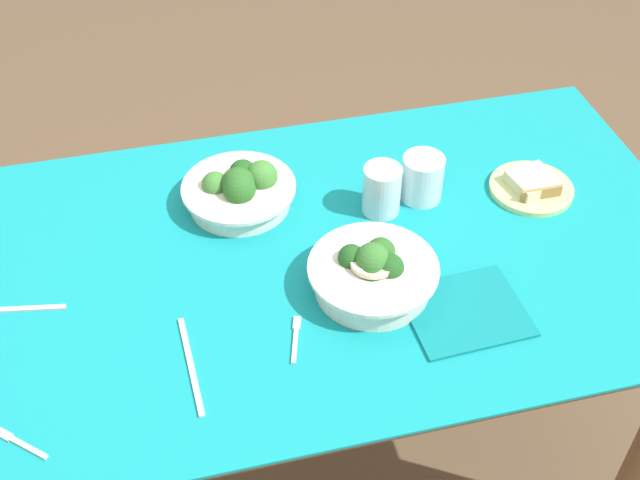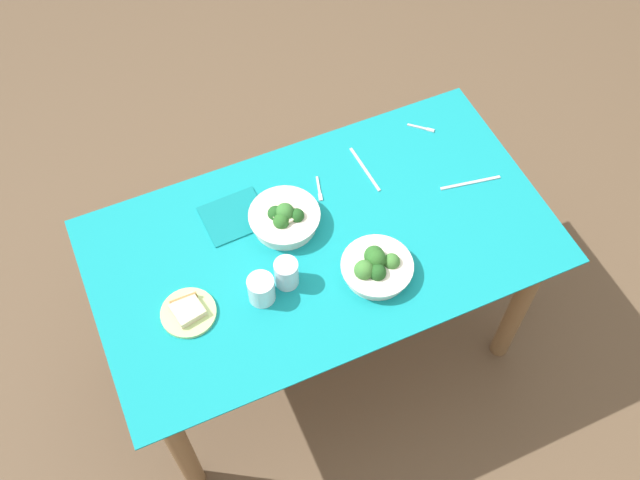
{
  "view_description": "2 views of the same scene",
  "coord_description": "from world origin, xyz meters",
  "px_view_note": "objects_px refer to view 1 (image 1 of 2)",
  "views": [
    {
      "loc": [
        -0.24,
        -1.06,
        1.83
      ],
      "look_at": [
        0.01,
        -0.01,
        0.81
      ],
      "focal_mm": 45.41,
      "sensor_mm": 36.0,
      "label": 1
    },
    {
      "loc": [
        0.53,
        1.18,
        2.76
      ],
      "look_at": [
        0.02,
        0.02,
        0.81
      ],
      "focal_mm": 41.43,
      "sensor_mm": 36.0,
      "label": 2
    }
  ],
  "objects_px": {
    "broccoli_bowl_near": "(373,273)",
    "fork_by_near_bowl": "(296,337)",
    "fork_by_far_bowl": "(19,443)",
    "table_knife_left": "(191,365)",
    "napkin_folded_upper": "(465,311)",
    "table_knife_right": "(4,310)",
    "water_glass_side": "(382,190)",
    "water_glass_center": "(422,178)",
    "broccoli_bowl_far": "(240,190)",
    "bread_side_plate": "(532,186)"
  },
  "relations": [
    {
      "from": "broccoli_bowl_near",
      "to": "fork_by_near_bowl",
      "type": "distance_m",
      "value": 0.18
    },
    {
      "from": "fork_by_far_bowl",
      "to": "table_knife_left",
      "type": "bearing_deg",
      "value": -120.65
    },
    {
      "from": "napkin_folded_upper",
      "to": "fork_by_near_bowl",
      "type": "bearing_deg",
      "value": 177.55
    },
    {
      "from": "table_knife_right",
      "to": "napkin_folded_upper",
      "type": "distance_m",
      "value": 0.81
    },
    {
      "from": "fork_by_near_bowl",
      "to": "table_knife_left",
      "type": "relative_size",
      "value": 0.48
    },
    {
      "from": "water_glass_side",
      "to": "napkin_folded_upper",
      "type": "relative_size",
      "value": 0.5
    },
    {
      "from": "water_glass_side",
      "to": "fork_by_near_bowl",
      "type": "bearing_deg",
      "value": -129.65
    },
    {
      "from": "broccoli_bowl_near",
      "to": "water_glass_center",
      "type": "bearing_deg",
      "value": 52.95
    },
    {
      "from": "broccoli_bowl_far",
      "to": "table_knife_left",
      "type": "height_order",
      "value": "broccoli_bowl_far"
    },
    {
      "from": "broccoli_bowl_far",
      "to": "bread_side_plate",
      "type": "relative_size",
      "value": 1.33
    },
    {
      "from": "broccoli_bowl_far",
      "to": "water_glass_center",
      "type": "height_order",
      "value": "water_glass_center"
    },
    {
      "from": "broccoli_bowl_far",
      "to": "napkin_folded_upper",
      "type": "relative_size",
      "value": 1.13
    },
    {
      "from": "water_glass_side",
      "to": "table_knife_right",
      "type": "relative_size",
      "value": 0.47
    },
    {
      "from": "fork_by_near_bowl",
      "to": "table_knife_left",
      "type": "xyz_separation_m",
      "value": [
        -0.18,
        -0.02,
        -0.0
      ]
    },
    {
      "from": "water_glass_side",
      "to": "fork_by_far_bowl",
      "type": "distance_m",
      "value": 0.79
    },
    {
      "from": "water_glass_center",
      "to": "fork_by_far_bowl",
      "type": "xyz_separation_m",
      "value": [
        -0.78,
        -0.41,
        -0.05
      ]
    },
    {
      "from": "broccoli_bowl_far",
      "to": "broccoli_bowl_near",
      "type": "relative_size",
      "value": 0.97
    },
    {
      "from": "broccoli_bowl_far",
      "to": "water_glass_center",
      "type": "bearing_deg",
      "value": -10.11
    },
    {
      "from": "broccoli_bowl_far",
      "to": "fork_by_near_bowl",
      "type": "relative_size",
      "value": 2.26
    },
    {
      "from": "broccoli_bowl_far",
      "to": "napkin_folded_upper",
      "type": "height_order",
      "value": "broccoli_bowl_far"
    },
    {
      "from": "table_knife_left",
      "to": "bread_side_plate",
      "type": "bearing_deg",
      "value": -71.43
    },
    {
      "from": "water_glass_side",
      "to": "napkin_folded_upper",
      "type": "distance_m",
      "value": 0.31
    },
    {
      "from": "water_glass_center",
      "to": "broccoli_bowl_near",
      "type": "bearing_deg",
      "value": -127.05
    },
    {
      "from": "table_knife_left",
      "to": "table_knife_right",
      "type": "height_order",
      "value": "same"
    },
    {
      "from": "fork_by_far_bowl",
      "to": "broccoli_bowl_far",
      "type": "bearing_deg",
      "value": -89.86
    },
    {
      "from": "bread_side_plate",
      "to": "table_knife_right",
      "type": "height_order",
      "value": "bread_side_plate"
    },
    {
      "from": "bread_side_plate",
      "to": "water_glass_center",
      "type": "height_order",
      "value": "water_glass_center"
    },
    {
      "from": "broccoli_bowl_near",
      "to": "bread_side_plate",
      "type": "relative_size",
      "value": 1.37
    },
    {
      "from": "bread_side_plate",
      "to": "napkin_folded_upper",
      "type": "bearing_deg",
      "value": -131.97
    },
    {
      "from": "water_glass_side",
      "to": "fork_by_far_bowl",
      "type": "height_order",
      "value": "water_glass_side"
    },
    {
      "from": "water_glass_center",
      "to": "broccoli_bowl_far",
      "type": "bearing_deg",
      "value": 169.89
    },
    {
      "from": "bread_side_plate",
      "to": "napkin_folded_upper",
      "type": "distance_m",
      "value": 0.38
    },
    {
      "from": "fork_by_near_bowl",
      "to": "bread_side_plate",
      "type": "bearing_deg",
      "value": -48.08
    },
    {
      "from": "broccoli_bowl_near",
      "to": "table_knife_right",
      "type": "relative_size",
      "value": 1.09
    },
    {
      "from": "fork_by_near_bowl",
      "to": "table_knife_right",
      "type": "height_order",
      "value": "same"
    },
    {
      "from": "water_glass_center",
      "to": "fork_by_near_bowl",
      "type": "relative_size",
      "value": 0.95
    },
    {
      "from": "broccoli_bowl_near",
      "to": "fork_by_near_bowl",
      "type": "bearing_deg",
      "value": -152.54
    },
    {
      "from": "water_glass_center",
      "to": "table_knife_left",
      "type": "distance_m",
      "value": 0.6
    },
    {
      "from": "broccoli_bowl_far",
      "to": "table_knife_left",
      "type": "relative_size",
      "value": 1.09
    },
    {
      "from": "bread_side_plate",
      "to": "table_knife_left",
      "type": "bearing_deg",
      "value": -158.8
    },
    {
      "from": "bread_side_plate",
      "to": "water_glass_center",
      "type": "xyz_separation_m",
      "value": [
        -0.23,
        0.04,
        0.04
      ]
    },
    {
      "from": "fork_by_far_bowl",
      "to": "bread_side_plate",
      "type": "bearing_deg",
      "value": -117.94
    },
    {
      "from": "broccoli_bowl_near",
      "to": "water_glass_side",
      "type": "distance_m",
      "value": 0.22
    },
    {
      "from": "water_glass_center",
      "to": "table_knife_right",
      "type": "xyz_separation_m",
      "value": [
        -0.81,
        -0.12,
        -0.05
      ]
    },
    {
      "from": "broccoli_bowl_near",
      "to": "fork_by_far_bowl",
      "type": "distance_m",
      "value": 0.64
    },
    {
      "from": "water_glass_side",
      "to": "broccoli_bowl_near",
      "type": "bearing_deg",
      "value": -110.8
    },
    {
      "from": "water_glass_side",
      "to": "table_knife_left",
      "type": "height_order",
      "value": "water_glass_side"
    },
    {
      "from": "broccoli_bowl_far",
      "to": "bread_side_plate",
      "type": "bearing_deg",
      "value": -9.85
    },
    {
      "from": "water_glass_center",
      "to": "fork_by_far_bowl",
      "type": "bearing_deg",
      "value": -152.36
    },
    {
      "from": "bread_side_plate",
      "to": "table_knife_right",
      "type": "xyz_separation_m",
      "value": [
        -1.03,
        -0.08,
        -0.01
      ]
    }
  ]
}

